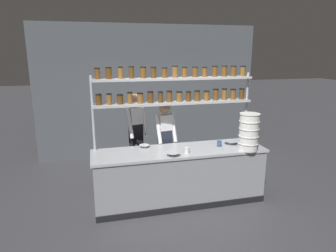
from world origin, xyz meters
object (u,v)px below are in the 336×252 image
spice_shelf_unit (175,92)px  chef_left (136,134)px  container_stack (249,132)px  serving_cup_front (187,150)px  prep_bowl_center_front (173,154)px  prep_bowl_near_left (231,143)px  prep_bowl_center_back (144,146)px  serving_cup_by_board (219,144)px  chef_center (165,140)px

spice_shelf_unit → chef_left: 1.11m
chef_left → container_stack: 2.00m
serving_cup_front → container_stack: bearing=-5.4°
spice_shelf_unit → container_stack: (1.08, -0.61, -0.61)m
prep_bowl_center_front → prep_bowl_near_left: bearing=16.4°
container_stack → prep_bowl_near_left: container_stack is taller
chef_left → prep_bowl_center_back: 0.54m
serving_cup_by_board → prep_bowl_near_left: bearing=14.7°
chef_left → prep_bowl_center_front: 1.13m
prep_bowl_near_left → prep_bowl_center_front: bearing=-163.6°
chef_left → container_stack: size_ratio=2.88×
prep_bowl_center_front → chef_center: bearing=84.7°
chef_left → prep_bowl_near_left: bearing=-41.3°
prep_bowl_center_front → serving_cup_front: serving_cup_front is taller
prep_bowl_center_back → chef_center: bearing=34.3°
chef_left → prep_bowl_center_back: chef_left is taller
chef_left → prep_bowl_near_left: size_ratio=7.57×
prep_bowl_center_back → prep_bowl_near_left: bearing=-7.1°
chef_center → serving_cup_front: chef_center is taller
serving_cup_front → serving_cup_by_board: bearing=16.1°
spice_shelf_unit → container_stack: 1.38m
container_stack → prep_bowl_center_back: 1.74m
serving_cup_front → serving_cup_by_board: size_ratio=0.96×
chef_center → chef_left: bearing=144.7°
chef_center → serving_cup_by_board: (0.82, -0.55, 0.03)m
chef_center → container_stack: chef_center is taller
chef_center → prep_bowl_center_front: size_ratio=7.53×
chef_left → chef_center: chef_left is taller
prep_bowl_near_left → serving_cup_by_board: size_ratio=2.33×
prep_bowl_near_left → chef_left: bearing=155.2°
chef_left → prep_bowl_center_front: bearing=-84.9°
chef_left → serving_cup_front: size_ratio=18.43×
prep_bowl_near_left → prep_bowl_center_front: prep_bowl_near_left is taller
prep_bowl_near_left → spice_shelf_unit: bearing=164.3°
prep_bowl_near_left → serving_cup_front: bearing=-164.3°
prep_bowl_center_back → prep_bowl_center_front: bearing=-55.7°
chef_left → chef_center: bearing=-42.3°
prep_bowl_center_front → prep_bowl_center_back: bearing=124.3°
serving_cup_front → serving_cup_by_board: 0.66m
chef_left → prep_bowl_center_back: (0.06, -0.53, -0.08)m
serving_cup_by_board → chef_center: bearing=146.3°
container_stack → prep_bowl_center_back: (-1.63, 0.53, -0.28)m
prep_bowl_center_front → chef_left: bearing=111.5°
prep_bowl_center_front → serving_cup_by_board: (0.89, 0.27, 0.02)m
prep_bowl_center_back → serving_cup_by_board: 1.27m
prep_bowl_near_left → prep_bowl_center_front: 1.18m
chef_center → serving_cup_by_board: chef_center is taller
prep_bowl_center_back → chef_left: bearing=96.4°
prep_bowl_near_left → serving_cup_by_board: bearing=-165.3°
chef_center → serving_cup_by_board: bearing=-43.2°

